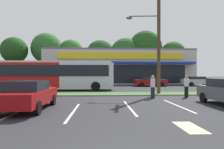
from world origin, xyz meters
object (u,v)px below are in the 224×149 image
at_px(car_0, 198,81).
at_px(pedestrian_near_bench, 186,86).
at_px(utility_pole, 157,36).
at_px(car_3, 28,95).
at_px(pedestrian_by_pole, 153,87).
at_px(car_1, 19,82).
at_px(city_bus, 56,74).
at_px(car_4, 150,81).
at_px(bus_stop_bench, 41,91).

height_order(car_0, pedestrian_near_bench, pedestrian_near_bench).
height_order(utility_pole, car_3, utility_pole).
bearing_deg(pedestrian_by_pole, utility_pole, -136.92).
relative_size(car_1, car_3, 0.95).
xyz_separation_m(city_bus, pedestrian_by_pole, (8.89, -8.05, -0.90)).
relative_size(car_0, car_4, 1.01).
relative_size(car_0, car_3, 0.99).
xyz_separation_m(car_4, pedestrian_near_bench, (-0.51, -13.81, 0.14)).
height_order(bus_stop_bench, car_0, car_0).
relative_size(city_bus, car_3, 2.72).
bearing_deg(utility_pole, car_4, 79.03).
relative_size(bus_stop_bench, car_3, 0.34).
distance_m(utility_pole, city_bus, 11.82).
distance_m(car_4, pedestrian_by_pole, 14.85).
bearing_deg(city_bus, car_4, 28.05).
distance_m(utility_pole, car_0, 16.43).
bearing_deg(car_4, car_0, 5.10).
relative_size(utility_pole, car_1, 2.16).
height_order(car_0, car_1, car_0).
bearing_deg(car_4, car_3, -120.24).
bearing_deg(city_bus, car_1, 136.18).
bearing_deg(city_bus, bus_stop_bench, -86.54).
bearing_deg(bus_stop_bench, car_0, -143.91).
height_order(utility_pole, bus_stop_bench, utility_pole).
bearing_deg(bus_stop_bench, car_1, -62.56).
relative_size(utility_pole, pedestrian_by_pole, 5.58).
bearing_deg(city_bus, car_3, -83.51).
bearing_deg(car_1, pedestrian_near_bench, -37.03).
xyz_separation_m(bus_stop_bench, car_4, (11.88, 13.47, 0.23)).
distance_m(bus_stop_bench, car_0, 24.01).
xyz_separation_m(utility_pole, bus_stop_bench, (-9.60, -1.71, -4.66)).
relative_size(utility_pole, city_bus, 0.75).
relative_size(city_bus, pedestrian_by_pole, 7.44).
height_order(bus_stop_bench, car_1, car_1).
xyz_separation_m(bus_stop_bench, pedestrian_by_pole, (8.52, -1.00, 0.37)).
height_order(bus_stop_bench, car_3, car_3).
xyz_separation_m(car_4, pedestrian_by_pole, (-3.37, -14.47, 0.13)).
bearing_deg(car_3, pedestrian_by_pole, -60.40).
distance_m(car_3, pedestrian_near_bench, 11.55).
relative_size(city_bus, car_0, 2.75).
bearing_deg(utility_pole, pedestrian_near_bench, -49.26).
height_order(car_1, pedestrian_near_bench, pedestrian_near_bench).
xyz_separation_m(bus_stop_bench, pedestrian_near_bench, (11.37, -0.34, 0.37)).
bearing_deg(utility_pole, city_bus, 151.81).
distance_m(city_bus, pedestrian_by_pole, 12.03).
bearing_deg(car_1, car_3, -67.08).
bearing_deg(car_1, city_bus, -44.25).
distance_m(car_1, pedestrian_near_bench, 23.05).
bearing_deg(car_4, pedestrian_by_pole, -103.10).
xyz_separation_m(city_bus, car_0, (19.77, 7.08, -1.01)).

